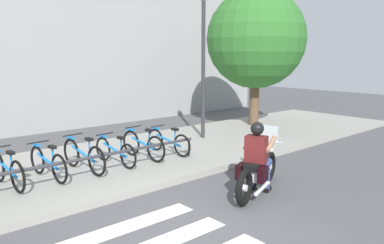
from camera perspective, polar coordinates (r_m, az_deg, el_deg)
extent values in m
plane|color=#4C4C4F|center=(6.01, -1.06, -16.66)|extent=(48.00, 48.00, 0.00)
cube|color=gray|center=(9.22, -17.40, -6.98)|extent=(24.00, 4.40, 0.15)
cube|color=white|center=(6.24, -11.21, -15.75)|extent=(2.80, 0.40, 0.01)
torus|color=black|center=(8.33, 11.67, -6.65)|extent=(0.68, 0.35, 0.68)
cylinder|color=silver|center=(8.33, 11.67, -6.65)|extent=(0.15, 0.14, 0.12)
torus|color=black|center=(6.96, 7.96, -9.91)|extent=(0.68, 0.35, 0.68)
cylinder|color=silver|center=(6.96, 7.96, -9.91)|extent=(0.15, 0.14, 0.12)
cube|color=silver|center=(7.60, 10.02, -7.13)|extent=(0.88, 0.56, 0.28)
ellipsoid|color=black|center=(7.73, 10.56, -5.16)|extent=(0.59, 0.45, 0.22)
cube|color=black|center=(7.36, 9.53, -6.45)|extent=(0.62, 0.46, 0.10)
cube|color=black|center=(7.32, 7.43, -7.41)|extent=(0.34, 0.23, 0.28)
cube|color=black|center=(7.18, 10.74, -7.84)|extent=(0.34, 0.23, 0.28)
cylinder|color=silver|center=(8.04, 11.50, -2.92)|extent=(0.25, 0.59, 0.03)
sphere|color=white|center=(8.28, 11.86, -3.98)|extent=(0.18, 0.18, 0.18)
cube|color=silver|center=(8.03, 11.60, -1.62)|extent=(0.18, 0.39, 0.32)
cylinder|color=silver|center=(7.40, 10.66, -9.86)|extent=(0.73, 0.34, 0.08)
cube|color=#591919|center=(7.34, 9.75, -4.09)|extent=(0.38, 0.47, 0.52)
sphere|color=black|center=(7.28, 9.92, -0.98)|extent=(0.26, 0.26, 0.26)
cylinder|color=#9E7051|center=(7.60, 8.76, -2.96)|extent=(0.52, 0.27, 0.26)
cylinder|color=#9E7051|center=(7.47, 11.94, -3.29)|extent=(0.52, 0.27, 0.26)
cylinder|color=navy|center=(7.62, 8.89, -6.34)|extent=(0.46, 0.29, 0.24)
cylinder|color=navy|center=(7.82, 9.13, -8.39)|extent=(0.11, 0.11, 0.49)
cube|color=black|center=(7.93, 9.18, -9.71)|extent=(0.26, 0.18, 0.08)
cylinder|color=navy|center=(7.52, 11.20, -6.62)|extent=(0.46, 0.29, 0.24)
cylinder|color=navy|center=(7.73, 11.39, -8.69)|extent=(0.11, 0.11, 0.49)
cube|color=black|center=(7.83, 11.42, -10.02)|extent=(0.26, 0.18, 0.08)
torus|color=black|center=(7.77, -25.04, -7.57)|extent=(0.12, 0.64, 0.64)
cylinder|color=blue|center=(8.19, -26.35, -6.33)|extent=(0.15, 0.86, 0.24)
cylinder|color=blue|center=(7.93, -25.82, -5.59)|extent=(0.04, 0.04, 0.39)
cube|color=black|center=(7.88, -25.92, -4.22)|extent=(0.12, 0.21, 0.06)
torus|color=black|center=(8.85, -22.48, -5.36)|extent=(0.12, 0.62, 0.62)
torus|color=black|center=(8.00, -19.55, -6.76)|extent=(0.12, 0.62, 0.62)
cylinder|color=blue|center=(8.41, -21.12, -5.61)|extent=(0.15, 0.87, 0.24)
cylinder|color=blue|center=(8.15, -20.44, -4.89)|extent=(0.04, 0.04, 0.38)
cube|color=black|center=(8.11, -20.52, -3.59)|extent=(0.12, 0.21, 0.06)
cylinder|color=black|center=(8.67, -22.39, -2.86)|extent=(0.48, 0.08, 0.03)
cube|color=blue|center=(8.77, -22.63, -3.24)|extent=(0.11, 0.29, 0.04)
torus|color=black|center=(9.14, -17.89, -4.46)|extent=(0.12, 0.66, 0.66)
torus|color=black|center=(8.27, -14.32, -5.80)|extent=(0.12, 0.66, 0.66)
cylinder|color=blue|center=(8.68, -16.22, -4.67)|extent=(0.16, 0.93, 0.25)
cylinder|color=blue|center=(8.42, -15.36, -3.89)|extent=(0.04, 0.04, 0.41)
cube|color=black|center=(8.38, -15.42, -2.54)|extent=(0.12, 0.21, 0.06)
cylinder|color=black|center=(8.95, -17.71, -1.86)|extent=(0.48, 0.08, 0.03)
cube|color=blue|center=(9.06, -18.01, -2.27)|extent=(0.11, 0.29, 0.04)
torus|color=black|center=(9.45, -13.39, -4.01)|extent=(0.11, 0.59, 0.59)
torus|color=black|center=(8.66, -9.71, -5.16)|extent=(0.11, 0.59, 0.59)
cylinder|color=blue|center=(9.04, -11.65, -4.20)|extent=(0.15, 0.89, 0.24)
cylinder|color=blue|center=(8.80, -10.74, -3.53)|extent=(0.04, 0.04, 0.36)
cube|color=black|center=(8.76, -10.78, -2.39)|extent=(0.12, 0.21, 0.06)
cylinder|color=black|center=(9.28, -13.14, -1.78)|extent=(0.48, 0.08, 0.03)
cube|color=blue|center=(9.38, -13.47, -2.11)|extent=(0.11, 0.29, 0.04)
torus|color=black|center=(9.80, -9.24, -3.16)|extent=(0.12, 0.66, 0.65)
torus|color=black|center=(9.08, -5.52, -4.13)|extent=(0.12, 0.66, 0.65)
cylinder|color=blue|center=(9.42, -7.46, -3.23)|extent=(0.15, 0.86, 0.24)
cylinder|color=blue|center=(9.21, -6.54, -2.46)|extent=(0.04, 0.04, 0.40)
cube|color=black|center=(9.17, -6.56, -1.24)|extent=(0.12, 0.21, 0.06)
cylinder|color=black|center=(9.64, -8.96, -0.74)|extent=(0.48, 0.08, 0.03)
cube|color=blue|center=(9.73, -9.30, -1.13)|extent=(0.11, 0.29, 0.04)
torus|color=black|center=(10.26, -5.57, -2.69)|extent=(0.11, 0.59, 0.59)
torus|color=black|center=(9.54, -1.53, -3.61)|extent=(0.11, 0.59, 0.59)
cylinder|color=blue|center=(9.88, -3.63, -2.80)|extent=(0.16, 0.91, 0.25)
cylinder|color=blue|center=(9.67, -2.61, -2.16)|extent=(0.04, 0.04, 0.36)
cube|color=black|center=(9.63, -2.61, -1.11)|extent=(0.12, 0.21, 0.06)
cylinder|color=black|center=(10.10, -5.23, -0.62)|extent=(0.48, 0.08, 0.03)
cube|color=blue|center=(10.19, -5.60, -0.93)|extent=(0.11, 0.29, 0.04)
cylinder|color=#333338|center=(8.19, -14.61, -5.16)|extent=(5.34, 0.07, 0.07)
cylinder|color=#333338|center=(9.64, -0.45, -3.92)|extent=(0.06, 0.06, 0.45)
cylinder|color=#2D2D33|center=(11.62, 1.72, 7.39)|extent=(0.12, 0.12, 4.33)
cylinder|color=brown|center=(14.13, 9.45, 3.10)|extent=(0.35, 0.35, 2.06)
sphere|color=#2D6B28|center=(14.05, 9.72, 12.39)|extent=(3.58, 3.58, 3.58)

